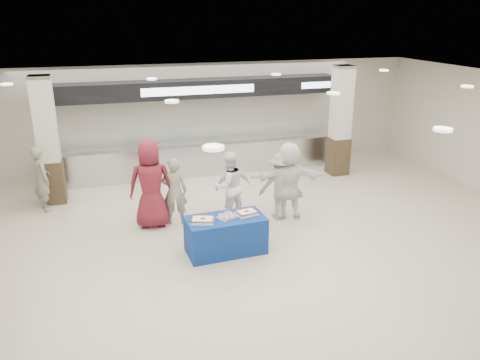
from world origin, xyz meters
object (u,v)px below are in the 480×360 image
object	(u,v)px
chef_short	(233,186)
soldier_bg	(42,179)
chef_tall	(229,186)
civilian_white	(288,181)
soldier_a	(175,191)
cupcake_tray	(228,216)
civilian_maroon	(151,184)
soldier_b	(281,186)
display_table	(226,235)
sheet_cake_right	(247,212)
sheet_cake_left	(203,220)

from	to	relation	value
chef_short	soldier_bg	xyz separation A→B (m)	(-4.34, 1.60, 0.09)
chef_tall	chef_short	world-z (taller)	chef_tall
civilian_white	soldier_a	bearing A→B (deg)	0.48
chef_tall	soldier_bg	world-z (taller)	chef_tall
soldier_a	soldier_bg	bearing A→B (deg)	-19.69
cupcake_tray	civilian_white	size ratio (longest dim) A/B	0.26
civilian_maroon	civilian_white	distance (m)	3.12
soldier_b	soldier_a	bearing A→B (deg)	15.74
display_table	soldier_b	distance (m)	2.16
sheet_cake_right	chef_tall	bearing A→B (deg)	88.59
soldier_a	civilian_white	size ratio (longest dim) A/B	0.84
cupcake_tray	civilian_white	distance (m)	2.17
chef_short	soldier_bg	world-z (taller)	soldier_bg
display_table	soldier_a	bearing A→B (deg)	111.08
display_table	civilian_maroon	xyz separation A→B (m)	(-1.26, 1.67, 0.63)
display_table	chef_tall	size ratio (longest dim) A/B	0.95
chef_tall	civilian_white	xyz separation A→B (m)	(1.34, -0.34, 0.11)
chef_short	civilian_white	world-z (taller)	civilian_white
sheet_cake_left	soldier_b	bearing A→B (deg)	32.22
sheet_cake_right	soldier_bg	distance (m)	5.30
sheet_cake_right	soldier_b	size ratio (longest dim) A/B	0.29
chef_tall	chef_short	bearing A→B (deg)	-146.04
cupcake_tray	chef_tall	distance (m)	1.62
civilian_maroon	soldier_b	bearing A→B (deg)	179.59
cupcake_tray	soldier_a	world-z (taller)	soldier_a
display_table	sheet_cake_right	xyz separation A→B (m)	(0.45, 0.04, 0.42)
civilian_white	soldier_bg	xyz separation A→B (m)	(-5.52, 2.11, -0.11)
cupcake_tray	sheet_cake_left	bearing A→B (deg)	-172.31
cupcake_tray	soldier_a	xyz separation A→B (m)	(-0.80, 1.66, -0.00)
sheet_cake_right	soldier_bg	size ratio (longest dim) A/B	0.29
display_table	sheet_cake_right	distance (m)	0.62
cupcake_tray	chef_tall	bearing A→B (deg)	74.16
soldier_b	sheet_cake_left	bearing A→B (deg)	56.69
sheet_cake_left	civilian_maroon	distance (m)	1.92
sheet_cake_left	civilian_maroon	world-z (taller)	civilian_maroon
soldier_b	civilian_maroon	bearing A→B (deg)	17.13
civilian_maroon	chef_short	distance (m)	1.93
soldier_bg	soldier_a	bearing A→B (deg)	-141.02
display_table	soldier_bg	bearing A→B (deg)	134.74
cupcake_tray	soldier_bg	xyz separation A→B (m)	(-3.74, 3.34, 0.03)
civilian_maroon	soldier_bg	xyz separation A→B (m)	(-2.43, 1.67, -0.19)
soldier_a	chef_tall	bearing A→B (deg)	-174.73
sheet_cake_right	soldier_a	world-z (taller)	soldier_a
civilian_white	soldier_bg	world-z (taller)	civilian_white
soldier_b	chef_short	bearing A→B (deg)	1.01
chef_tall	sheet_cake_left	bearing A→B (deg)	44.71
sheet_cake_right	civilian_white	world-z (taller)	civilian_white
civilian_maroon	soldier_b	xyz separation A→B (m)	(2.94, -0.38, -0.21)
sheet_cake_right	civilian_white	size ratio (longest dim) A/B	0.25
chef_short	soldier_bg	size ratio (longest dim) A/B	0.89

